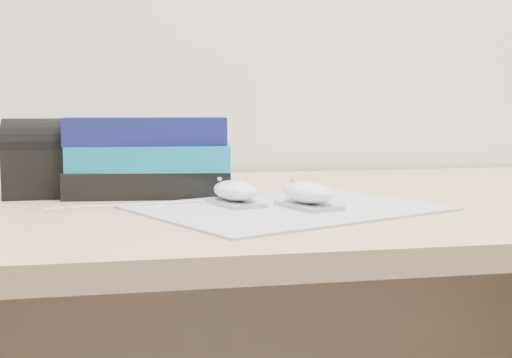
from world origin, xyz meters
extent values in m
cube|color=tan|center=(0.00, 1.58, 0.71)|extent=(1.60, 0.80, 0.03)
cube|color=tan|center=(0.00, 1.96, 0.35)|extent=(1.52, 0.03, 0.35)
cube|color=#929199|center=(0.00, 1.46, 0.73)|extent=(0.46, 0.41, 0.00)
cube|color=#AFAFB2|center=(-0.07, 1.49, 0.74)|extent=(0.07, 0.10, 0.01)
ellipsoid|color=white|center=(-0.07, 1.49, 0.75)|extent=(0.07, 0.10, 0.03)
ellipsoid|color=#9C9B9E|center=(-0.09, 1.49, 0.77)|extent=(0.01, 0.01, 0.01)
cube|color=#AEAEB1|center=(0.02, 1.45, 0.74)|extent=(0.08, 0.11, 0.01)
ellipsoid|color=white|center=(0.02, 1.45, 0.75)|extent=(0.08, 0.11, 0.03)
ellipsoid|color=#9A9A9D|center=(0.00, 1.45, 0.77)|extent=(0.01, 0.01, 0.01)
cylinder|color=white|center=(-0.22, 1.51, 0.73)|extent=(0.21, 0.03, 0.00)
cube|color=black|center=(-0.17, 1.68, 0.75)|extent=(0.27, 0.22, 0.04)
cube|color=#107DB5|center=(-0.17, 1.67, 0.79)|extent=(0.27, 0.22, 0.04)
cube|color=navy|center=(-0.18, 1.68, 0.83)|extent=(0.26, 0.21, 0.04)
cube|color=white|center=(-0.18, 1.66, 0.85)|extent=(0.24, 0.07, 0.00)
cube|color=black|center=(-0.33, 1.66, 0.77)|extent=(0.13, 0.09, 0.07)
cylinder|color=black|center=(-0.33, 1.66, 0.80)|extent=(0.13, 0.09, 0.09)
camera|label=1|loc=(-0.24, 0.54, 0.87)|focal=50.00mm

